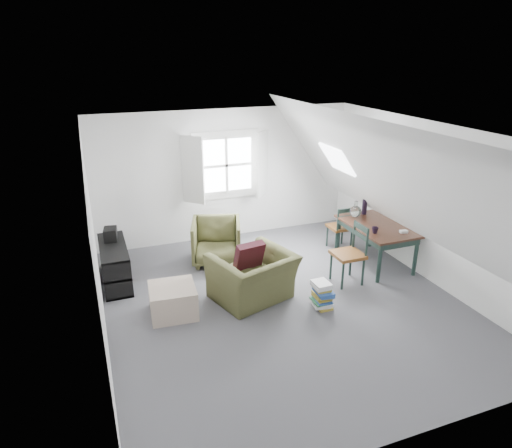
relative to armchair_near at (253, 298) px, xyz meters
name	(u,v)px	position (x,y,z in m)	size (l,w,h in m)	color
floor	(283,302)	(0.38, -0.25, 0.00)	(5.50, 5.50, 0.00)	#505056
ceiling	(287,133)	(0.38, -0.25, 2.50)	(5.50, 5.50, 0.00)	white
wall_back	(226,175)	(0.38, 2.50, 1.25)	(5.00, 5.00, 0.00)	white
wall_front	(414,331)	(0.38, -3.00, 1.25)	(5.00, 5.00, 0.00)	white
wall_left	(95,250)	(-2.12, -0.25, 1.25)	(5.50, 5.50, 0.00)	white
wall_right	(430,203)	(2.88, -0.25, 1.25)	(5.50, 5.50, 0.00)	white
slope_left	(171,200)	(-1.17, -0.25, 1.78)	(5.50, 5.50, 0.00)	white
slope_right	(382,176)	(1.93, -0.25, 1.78)	(5.50, 5.50, 0.00)	white
dormer_window	(227,166)	(0.38, 2.42, 1.45)	(1.71, 0.35, 1.30)	white
skylight	(337,159)	(1.93, 1.05, 1.75)	(0.55, 0.75, 0.04)	white
armchair_near	(253,298)	(0.00, 0.00, 0.00)	(1.11, 0.97, 0.72)	#454725
armchair_far	(217,261)	(-0.14, 1.43, 0.00)	(0.82, 0.84, 0.77)	#454725
throw_pillow	(249,256)	(0.00, 0.15, 0.64)	(0.44, 0.13, 0.44)	#3D101A
ottoman	(173,300)	(-1.19, 0.01, 0.21)	(0.63, 0.63, 0.42)	tan
dining_table	(376,230)	(2.41, 0.40, 0.62)	(0.85, 1.42, 0.71)	#321A10
demijohn	(355,211)	(2.26, 0.85, 0.83)	(0.21, 0.21, 0.29)	silver
vase_twigs	(365,206)	(2.51, 0.95, 0.86)	(0.09, 0.10, 0.70)	black
cup	(375,233)	(2.16, 0.10, 0.71)	(0.11, 0.11, 0.10)	black
paper_box	(404,232)	(2.61, -0.05, 0.73)	(0.12, 0.08, 0.04)	white
dining_chair_far	(341,227)	(2.15, 1.13, 0.44)	(0.40, 0.40, 0.85)	brown
dining_chair_near	(350,253)	(1.62, -0.05, 0.50)	(0.45, 0.45, 0.97)	brown
media_shelf	(115,267)	(-1.87, 1.23, 0.28)	(0.41, 1.23, 0.63)	black
electronics_box	(111,235)	(-1.87, 1.52, 0.72)	(0.20, 0.27, 0.22)	black
magazine_stack	(322,295)	(0.85, -0.59, 0.20)	(0.30, 0.35, 0.40)	#B29933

